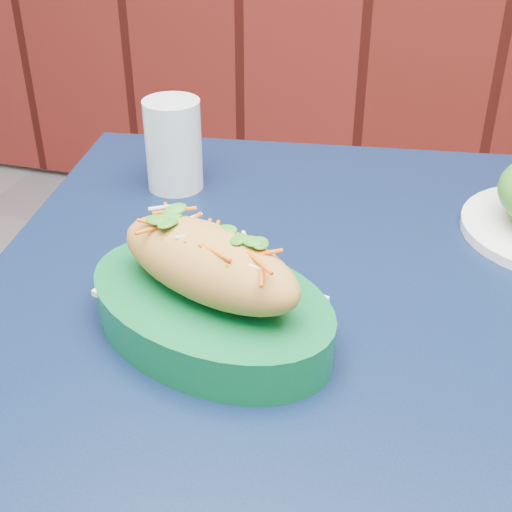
# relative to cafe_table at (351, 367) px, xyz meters

# --- Properties ---
(cafe_table) EXTENTS (0.91, 0.91, 0.75)m
(cafe_table) POSITION_rel_cafe_table_xyz_m (0.00, 0.00, 0.00)
(cafe_table) COLOR black
(cafe_table) RESTS_ON ground
(banh_mi_basket) EXTENTS (0.30, 0.25, 0.12)m
(banh_mi_basket) POSITION_rel_cafe_table_xyz_m (-0.13, -0.09, 0.13)
(banh_mi_basket) COLOR #0A612D
(banh_mi_basket) RESTS_ON cafe_table
(water_glass) EXTENTS (0.07, 0.07, 0.12)m
(water_glass) POSITION_rel_cafe_table_xyz_m (-0.27, 0.19, 0.15)
(water_glass) COLOR silver
(water_glass) RESTS_ON cafe_table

